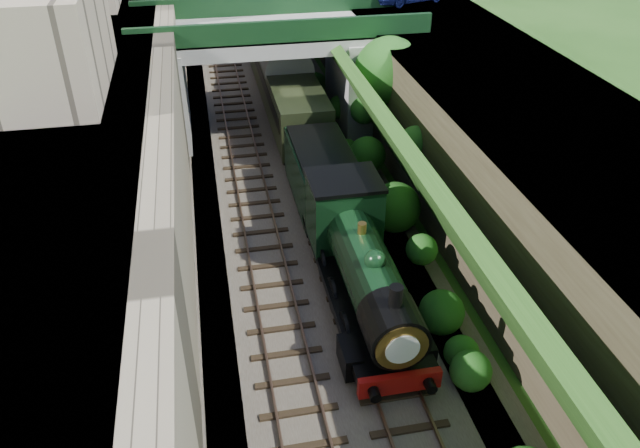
# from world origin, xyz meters

# --- Properties ---
(trackbed) EXTENTS (10.00, 90.00, 0.20)m
(trackbed) POSITION_xyz_m (0.00, 20.00, 0.10)
(trackbed) COLOR #473F38
(trackbed) RESTS_ON ground
(retaining_wall) EXTENTS (1.00, 90.00, 7.00)m
(retaining_wall) POSITION_xyz_m (-5.50, 20.00, 3.50)
(retaining_wall) COLOR #756B56
(retaining_wall) RESTS_ON ground
(street_plateau_left) EXTENTS (6.00, 90.00, 7.00)m
(street_plateau_left) POSITION_xyz_m (-9.00, 20.00, 3.50)
(street_plateau_left) COLOR #262628
(street_plateau_left) RESTS_ON ground
(street_plateau_right) EXTENTS (8.00, 90.00, 6.25)m
(street_plateau_right) POSITION_xyz_m (9.50, 20.00, 3.12)
(street_plateau_right) COLOR #262628
(street_plateau_right) RESTS_ON ground
(embankment_slope) EXTENTS (4.51, 90.00, 6.37)m
(embankment_slope) POSITION_xyz_m (4.88, 19.33, 2.56)
(embankment_slope) COLOR #1E4714
(embankment_slope) RESTS_ON ground
(track_left) EXTENTS (2.50, 90.00, 0.20)m
(track_left) POSITION_xyz_m (-2.00, 20.00, 0.25)
(track_left) COLOR black
(track_left) RESTS_ON trackbed
(track_right) EXTENTS (2.50, 90.00, 0.20)m
(track_right) POSITION_xyz_m (1.20, 20.00, 0.25)
(track_right) COLOR black
(track_right) RESTS_ON trackbed
(road_bridge) EXTENTS (16.00, 6.40, 7.25)m
(road_bridge) POSITION_xyz_m (0.94, 24.00, 4.08)
(road_bridge) COLOR gray
(road_bridge) RESTS_ON ground
(building_near) EXTENTS (4.00, 8.00, 4.00)m
(building_near) POSITION_xyz_m (-9.50, 14.00, 9.00)
(building_near) COLOR gray
(building_near) RESTS_ON street_plateau_left
(tree) EXTENTS (3.60, 3.80, 6.60)m
(tree) POSITION_xyz_m (5.91, 19.64, 4.65)
(tree) COLOR black
(tree) RESTS_ON ground
(locomotive) EXTENTS (3.10, 10.23, 3.83)m
(locomotive) POSITION_xyz_m (1.20, 6.87, 1.89)
(locomotive) COLOR black
(locomotive) RESTS_ON trackbed
(tender) EXTENTS (2.70, 6.00, 3.05)m
(tender) POSITION_xyz_m (1.20, 14.23, 1.62)
(tender) COLOR black
(tender) RESTS_ON trackbed
(coach_front) EXTENTS (2.90, 18.00, 3.70)m
(coach_front) POSITION_xyz_m (1.20, 26.83, 2.05)
(coach_front) COLOR black
(coach_front) RESTS_ON trackbed
(coach_middle) EXTENTS (2.90, 18.00, 3.70)m
(coach_middle) POSITION_xyz_m (1.20, 45.63, 2.05)
(coach_middle) COLOR black
(coach_middle) RESTS_ON trackbed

